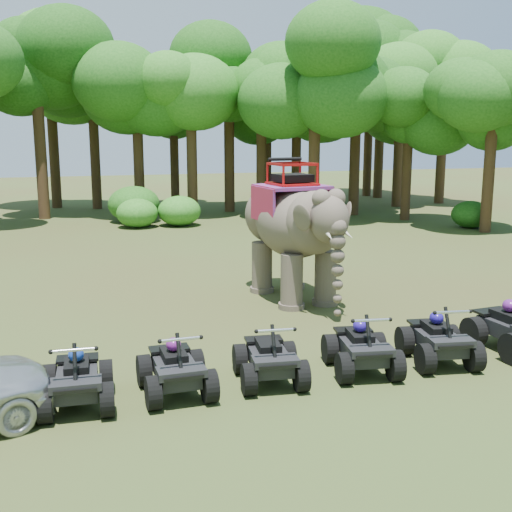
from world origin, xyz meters
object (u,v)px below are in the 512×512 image
object	(u,v)px
elephant	(293,230)
atv_2	(270,351)
atv_3	(362,341)
atv_1	(175,361)
atv_0	(77,372)
atv_4	(439,333)

from	to	relation	value
elephant	atv_2	world-z (taller)	elephant
elephant	atv_3	distance (m)	5.81
elephant	atv_2	distance (m)	6.27
atv_1	atv_3	world-z (taller)	atv_3
elephant	atv_0	size ratio (longest dim) A/B	2.78
atv_2	atv_3	xyz separation A→B (m)	(1.88, -0.02, 0.02)
atv_0	atv_3	size ratio (longest dim) A/B	0.98
atv_1	atv_2	size ratio (longest dim) A/B	1.01
elephant	atv_0	xyz separation A→B (m)	(-5.95, -5.69, -1.32)
atv_3	atv_4	distance (m)	1.71
elephant	atv_2	size ratio (longest dim) A/B	2.81
elephant	atv_1	size ratio (longest dim) A/B	2.77
atv_0	atv_2	distance (m)	3.47
atv_1	atv_4	distance (m)	5.35
atv_1	atv_3	xyz separation A→B (m)	(3.65, 0.02, 0.01)
atv_0	atv_1	bearing A→B (deg)	4.33
elephant	atv_0	bearing A→B (deg)	-142.94
atv_4	elephant	bearing A→B (deg)	109.66
atv_2	atv_3	size ratio (longest dim) A/B	0.97
elephant	atv_4	xyz separation A→B (m)	(1.10, -5.62, -1.30)
atv_3	atv_1	bearing A→B (deg)	-170.78
atv_2	atv_3	distance (m)	1.88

